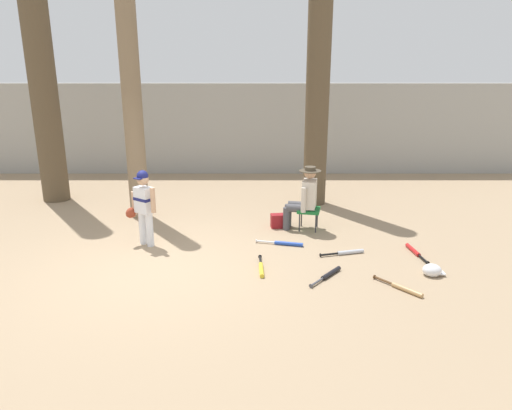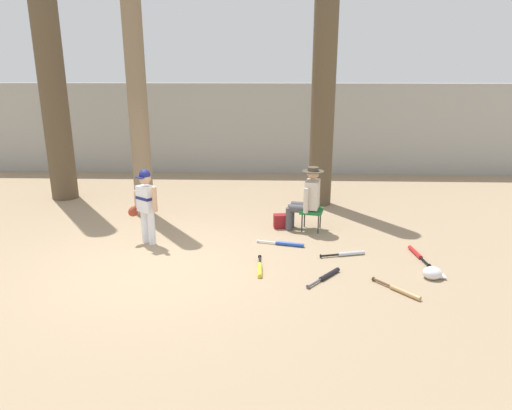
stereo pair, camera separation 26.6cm
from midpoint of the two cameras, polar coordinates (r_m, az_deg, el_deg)
name	(u,v)px [view 1 (the left image)]	position (r m, az deg, el deg)	size (l,w,h in m)	color
ground_plane	(159,269)	(7.33, -12.74, -7.57)	(60.00, 60.00, 0.00)	#9E8466
concrete_back_wall	(204,129)	(13.45, -6.87, 9.19)	(18.00, 0.36, 2.50)	#9E9E99
tree_near_player	(133,96)	(9.49, -15.58, 12.66)	(0.53, 0.53, 5.32)	#7F6B51
tree_behind_spectator	(319,84)	(10.14, 6.88, 14.40)	(0.81, 0.81, 6.01)	brown
young_ballplayer	(144,203)	(8.08, -14.36, 0.23)	(0.60, 0.39, 1.31)	white
folding_stool	(310,211)	(8.73, 5.68, -0.72)	(0.48, 0.48, 0.41)	#196B2D
seated_spectator	(305,196)	(8.66, 5.08, 1.06)	(0.68, 0.54, 1.20)	#47474C
handbag_beside_stool	(281,221)	(8.88, 2.17, -1.93)	(0.34, 0.18, 0.26)	maroon
tree_far_left	(40,57)	(11.37, -25.39, 15.99)	(0.80, 0.80, 7.04)	brown
bat_yellow_trainer	(262,268)	(7.08, -0.35, -7.73)	(0.09, 0.74, 0.07)	yellow
bat_wood_tan	(404,288)	(6.75, 16.49, -9.72)	(0.54, 0.63, 0.07)	tan
bat_black_composite	(330,275)	(6.94, 7.86, -8.39)	(0.54, 0.64, 0.07)	black
bat_blue_youth	(286,243)	(8.04, 2.70, -4.70)	(0.81, 0.26, 0.07)	#2347AD
bat_aluminum_silver	(348,252)	(7.77, 10.16, -5.71)	(0.75, 0.25, 0.07)	#B7BCC6
bat_red_barrel	(415,251)	(8.08, 17.94, -5.41)	(0.14, 0.77, 0.07)	red
batting_helmet_white	(433,270)	(7.32, 19.77, -7.51)	(0.32, 0.25, 0.19)	silver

